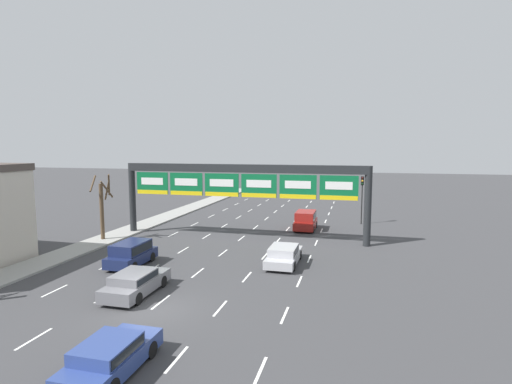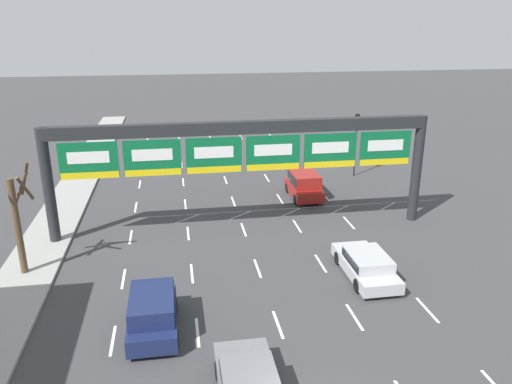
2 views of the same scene
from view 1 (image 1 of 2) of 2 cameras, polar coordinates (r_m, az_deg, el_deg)
ground_plane at (r=21.48m, az=-14.72°, el=-15.94°), size 220.00×220.00×0.00m
lane_dashes at (r=33.32m, az=-3.31°, el=-7.57°), size 13.32×67.00×0.01m
sign_gantry at (r=34.73m, az=-2.17°, el=1.58°), size 22.00×0.69×6.57m
car_blue at (r=16.27m, az=-20.11°, el=-21.09°), size 1.90×4.24×1.30m
suv_navy at (r=28.87m, az=-17.39°, el=-8.24°), size 1.93×3.96×1.64m
car_grey at (r=23.45m, az=-16.83°, el=-12.20°), size 1.96×4.57×1.31m
suv_red at (r=39.31m, az=7.10°, el=-3.93°), size 1.97×4.08×1.83m
car_silver at (r=27.97m, az=3.99°, el=-8.86°), size 1.98×4.74×1.31m
traffic_light_near_gantry at (r=42.92m, az=14.92°, el=0.23°), size 0.30×0.35×5.01m
tree_bare_closest at (r=36.70m, az=-21.08°, el=-1.79°), size 1.92×1.90×5.65m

